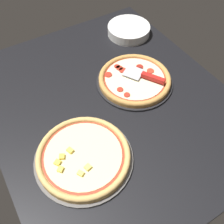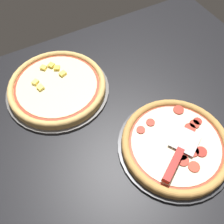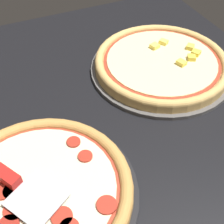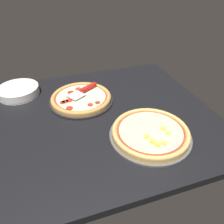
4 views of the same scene
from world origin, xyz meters
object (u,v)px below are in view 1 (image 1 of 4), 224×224
pizza_front (135,79)px  pizza_back (83,156)px  plate_stack (129,30)px  serving_spatula (148,76)px

pizza_front → pizza_back: pizza_back is taller
pizza_front → plate_stack: plate_stack is taller
plate_stack → pizza_front: bearing=150.6°
pizza_front → plate_stack: bearing=-29.4°
pizza_back → serving_spatula: bearing=-65.6°
pizza_front → pizza_back: size_ratio=0.96×
serving_spatula → pizza_front: bearing=51.2°
pizza_front → serving_spatula: bearing=-128.8°
pizza_back → plate_stack: size_ratio=1.49×
pizza_front → pizza_back: bearing=121.2°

